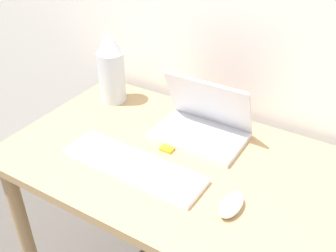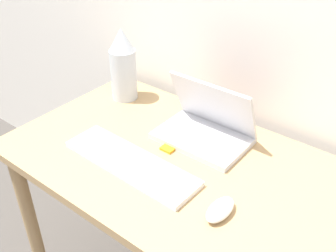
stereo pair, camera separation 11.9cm
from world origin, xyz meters
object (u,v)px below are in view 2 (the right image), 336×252
at_px(mp3_player, 170,147).
at_px(keyboard, 131,163).
at_px(mouse, 220,210).
at_px(laptop, 206,126).
at_px(vase, 123,65).

bearing_deg(mp3_player, keyboard, -105.39).
bearing_deg(keyboard, mouse, -0.85).
height_order(laptop, mp3_player, laptop).
height_order(keyboard, mp3_player, keyboard).
bearing_deg(keyboard, vase, 135.74).
bearing_deg(vase, laptop, -5.24).
height_order(keyboard, mouse, mouse).
relative_size(keyboard, vase, 1.63).
bearing_deg(laptop, mp3_player, -115.64).
bearing_deg(keyboard, mp3_player, 74.61).
bearing_deg(mouse, mp3_player, 152.16).
distance_m(laptop, mp3_player, 0.14).
bearing_deg(laptop, vase, 174.76).
bearing_deg(mouse, laptop, 129.87).
distance_m(mouse, mp3_player, 0.32).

